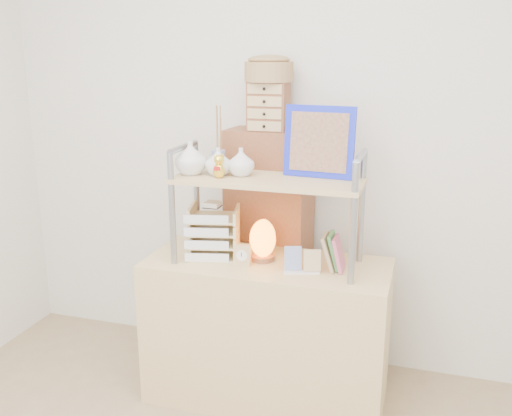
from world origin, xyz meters
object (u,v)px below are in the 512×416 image
at_px(letter_tray, 213,235).
at_px(cabinet, 269,250).
at_px(desk, 267,331).
at_px(salt_lamp, 263,240).

bearing_deg(letter_tray, cabinet, 64.08).
bearing_deg(letter_tray, desk, 1.10).
bearing_deg(cabinet, salt_lamp, -73.57).
height_order(desk, salt_lamp, salt_lamp).
relative_size(desk, salt_lamp, 5.71).
height_order(letter_tray, salt_lamp, letter_tray).
relative_size(desk, letter_tray, 4.17).
height_order(cabinet, salt_lamp, cabinet).
distance_m(desk, salt_lamp, 0.48).
distance_m(cabinet, salt_lamp, 0.40).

